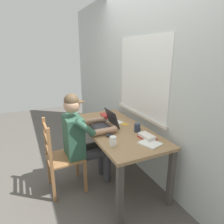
{
  "coord_description": "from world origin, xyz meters",
  "views": [
    {
      "loc": [
        2.14,
        -1.06,
        1.69
      ],
      "look_at": [
        -0.02,
        -0.05,
        0.95
      ],
      "focal_mm": 31.67,
      "sensor_mm": 36.0,
      "label": 1
    }
  ],
  "objects_px": {
    "coffee_mug_white": "(113,141)",
    "coffee_mug_dark": "(137,128)",
    "desk": "(116,134)",
    "landscape_photo_print": "(124,124)",
    "seated_person": "(82,136)",
    "wooden_chair": "(61,157)",
    "book_stack_main": "(147,137)",
    "book_stack_side": "(107,117)",
    "laptop": "(106,124)",
    "computer_mouse": "(110,135)"
  },
  "relations": [
    {
      "from": "desk",
      "to": "laptop",
      "type": "height_order",
      "value": "laptop"
    },
    {
      "from": "seated_person",
      "to": "laptop",
      "type": "bearing_deg",
      "value": 92.18
    },
    {
      "from": "desk",
      "to": "book_stack_side",
      "type": "xyz_separation_m",
      "value": [
        -0.37,
        0.03,
        0.13
      ]
    },
    {
      "from": "coffee_mug_dark",
      "to": "book_stack_main",
      "type": "bearing_deg",
      "value": -2.0
    },
    {
      "from": "coffee_mug_dark",
      "to": "laptop",
      "type": "bearing_deg",
      "value": -134.85
    },
    {
      "from": "seated_person",
      "to": "book_stack_main",
      "type": "height_order",
      "value": "seated_person"
    },
    {
      "from": "seated_person",
      "to": "coffee_mug_dark",
      "type": "distance_m",
      "value": 0.7
    },
    {
      "from": "laptop",
      "to": "book_stack_main",
      "type": "distance_m",
      "value": 0.59
    },
    {
      "from": "laptop",
      "to": "desk",
      "type": "bearing_deg",
      "value": 56.28
    },
    {
      "from": "coffee_mug_white",
      "to": "computer_mouse",
      "type": "bearing_deg",
      "value": 164.62
    },
    {
      "from": "coffee_mug_white",
      "to": "book_stack_side",
      "type": "distance_m",
      "value": 0.84
    },
    {
      "from": "computer_mouse",
      "to": "coffee_mug_white",
      "type": "distance_m",
      "value": 0.24
    },
    {
      "from": "seated_person",
      "to": "book_stack_side",
      "type": "height_order",
      "value": "seated_person"
    },
    {
      "from": "book_stack_side",
      "to": "landscape_photo_print",
      "type": "height_order",
      "value": "book_stack_side"
    },
    {
      "from": "book_stack_main",
      "to": "book_stack_side",
      "type": "relative_size",
      "value": 1.06
    },
    {
      "from": "desk",
      "to": "coffee_mug_white",
      "type": "bearing_deg",
      "value": -29.98
    },
    {
      "from": "wooden_chair",
      "to": "book_stack_main",
      "type": "bearing_deg",
      "value": 60.87
    },
    {
      "from": "laptop",
      "to": "book_stack_side",
      "type": "distance_m",
      "value": 0.32
    },
    {
      "from": "coffee_mug_white",
      "to": "book_stack_main",
      "type": "xyz_separation_m",
      "value": [
        0.01,
        0.42,
        -0.03
      ]
    },
    {
      "from": "book_stack_main",
      "to": "coffee_mug_white",
      "type": "bearing_deg",
      "value": -90.87
    },
    {
      "from": "desk",
      "to": "seated_person",
      "type": "relative_size",
      "value": 1.27
    },
    {
      "from": "coffee_mug_white",
      "to": "coffee_mug_dark",
      "type": "xyz_separation_m",
      "value": [
        -0.21,
        0.43,
        0.0
      ]
    },
    {
      "from": "book_stack_main",
      "to": "wooden_chair",
      "type": "bearing_deg",
      "value": -119.13
    },
    {
      "from": "computer_mouse",
      "to": "book_stack_main",
      "type": "distance_m",
      "value": 0.43
    },
    {
      "from": "computer_mouse",
      "to": "seated_person",
      "type": "bearing_deg",
      "value": -135.98
    },
    {
      "from": "coffee_mug_dark",
      "to": "landscape_photo_print",
      "type": "height_order",
      "value": "coffee_mug_dark"
    },
    {
      "from": "coffee_mug_white",
      "to": "coffee_mug_dark",
      "type": "height_order",
      "value": "coffee_mug_dark"
    },
    {
      "from": "laptop",
      "to": "book_stack_side",
      "type": "bearing_deg",
      "value": 153.26
    },
    {
      "from": "desk",
      "to": "landscape_photo_print",
      "type": "distance_m",
      "value": 0.21
    },
    {
      "from": "book_stack_side",
      "to": "coffee_mug_dark",
      "type": "bearing_deg",
      "value": 14.52
    },
    {
      "from": "coffee_mug_white",
      "to": "coffee_mug_dark",
      "type": "distance_m",
      "value": 0.48
    },
    {
      "from": "laptop",
      "to": "coffee_mug_white",
      "type": "distance_m",
      "value": 0.52
    },
    {
      "from": "seated_person",
      "to": "landscape_photo_print",
      "type": "height_order",
      "value": "seated_person"
    },
    {
      "from": "seated_person",
      "to": "coffee_mug_white",
      "type": "distance_m",
      "value": 0.54
    },
    {
      "from": "computer_mouse",
      "to": "coffee_mug_dark",
      "type": "bearing_deg",
      "value": 87.42
    },
    {
      "from": "laptop",
      "to": "computer_mouse",
      "type": "xyz_separation_m",
      "value": [
        0.28,
        -0.07,
        -0.04
      ]
    },
    {
      "from": "coffee_mug_dark",
      "to": "book_stack_side",
      "type": "bearing_deg",
      "value": -165.48
    },
    {
      "from": "seated_person",
      "to": "wooden_chair",
      "type": "bearing_deg",
      "value": -90.0
    },
    {
      "from": "desk",
      "to": "book_stack_main",
      "type": "relative_size",
      "value": 7.05
    },
    {
      "from": "coffee_mug_white",
      "to": "book_stack_side",
      "type": "xyz_separation_m",
      "value": [
        -0.8,
        0.28,
        -0.01
      ]
    },
    {
      "from": "laptop",
      "to": "seated_person",
      "type": "bearing_deg",
      "value": -87.82
    },
    {
      "from": "coffee_mug_dark",
      "to": "book_stack_main",
      "type": "relative_size",
      "value": 0.52
    },
    {
      "from": "coffee_mug_white",
      "to": "landscape_photo_print",
      "type": "bearing_deg",
      "value": 141.37
    },
    {
      "from": "laptop",
      "to": "coffee_mug_white",
      "type": "height_order",
      "value": "laptop"
    },
    {
      "from": "coffee_mug_white",
      "to": "book_stack_side",
      "type": "relative_size",
      "value": 0.54
    },
    {
      "from": "seated_person",
      "to": "book_stack_side",
      "type": "xyz_separation_m",
      "value": [
        -0.3,
        0.47,
        0.1
      ]
    },
    {
      "from": "wooden_chair",
      "to": "book_stack_side",
      "type": "relative_size",
      "value": 4.41
    },
    {
      "from": "laptop",
      "to": "book_stack_main",
      "type": "xyz_separation_m",
      "value": [
        0.51,
        0.29,
        -0.03
      ]
    },
    {
      "from": "desk",
      "to": "seated_person",
      "type": "bearing_deg",
      "value": -98.22
    },
    {
      "from": "desk",
      "to": "book_stack_main",
      "type": "distance_m",
      "value": 0.48
    }
  ]
}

